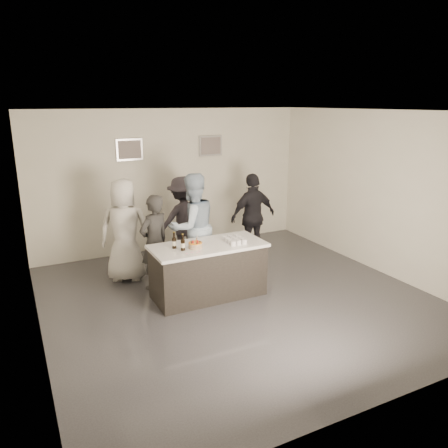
{
  "coord_description": "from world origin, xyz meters",
  "views": [
    {
      "loc": [
        -3.14,
        -5.81,
        3.13
      ],
      "look_at": [
        0.0,
        0.5,
        1.15
      ],
      "focal_mm": 35.0,
      "sensor_mm": 36.0,
      "label": 1
    }
  ],
  "objects_px": {
    "bar_counter": "(208,270)",
    "person_guest_right": "(253,216)",
    "person_main_blue": "(193,227)",
    "beer_bottle_b": "(183,242)",
    "person_main_black": "(154,242)",
    "person_guest_left": "(125,230)",
    "person_guest_back": "(183,220)",
    "cake": "(195,246)",
    "beer_bottle_a": "(174,240)"
  },
  "relations": [
    {
      "from": "cake",
      "to": "person_guest_right",
      "type": "bearing_deg",
      "value": 36.79
    },
    {
      "from": "person_guest_right",
      "to": "person_main_black",
      "type": "bearing_deg",
      "value": 10.34
    },
    {
      "from": "person_main_blue",
      "to": "person_guest_left",
      "type": "relative_size",
      "value": 1.04
    },
    {
      "from": "cake",
      "to": "person_guest_right",
      "type": "xyz_separation_m",
      "value": [
        1.86,
        1.39,
        -0.06
      ]
    },
    {
      "from": "cake",
      "to": "bar_counter",
      "type": "bearing_deg",
      "value": 16.3
    },
    {
      "from": "beer_bottle_a",
      "to": "beer_bottle_b",
      "type": "distance_m",
      "value": 0.17
    },
    {
      "from": "person_main_blue",
      "to": "person_guest_right",
      "type": "relative_size",
      "value": 1.1
    },
    {
      "from": "bar_counter",
      "to": "person_guest_left",
      "type": "bearing_deg",
      "value": 128.22
    },
    {
      "from": "beer_bottle_a",
      "to": "person_guest_right",
      "type": "bearing_deg",
      "value": 30.19
    },
    {
      "from": "person_guest_left",
      "to": "person_guest_right",
      "type": "distance_m",
      "value": 2.64
    },
    {
      "from": "bar_counter",
      "to": "cake",
      "type": "relative_size",
      "value": 8.47
    },
    {
      "from": "cake",
      "to": "person_main_black",
      "type": "bearing_deg",
      "value": 118.13
    },
    {
      "from": "bar_counter",
      "to": "cake",
      "type": "xyz_separation_m",
      "value": [
        -0.25,
        -0.07,
        0.49
      ]
    },
    {
      "from": "bar_counter",
      "to": "person_guest_back",
      "type": "bearing_deg",
      "value": 81.98
    },
    {
      "from": "person_main_black",
      "to": "person_guest_left",
      "type": "distance_m",
      "value": 0.69
    },
    {
      "from": "bar_counter",
      "to": "person_main_blue",
      "type": "distance_m",
      "value": 1.0
    },
    {
      "from": "bar_counter",
      "to": "person_guest_back",
      "type": "xyz_separation_m",
      "value": [
        0.24,
        1.72,
        0.42
      ]
    },
    {
      "from": "beer_bottle_b",
      "to": "person_guest_right",
      "type": "xyz_separation_m",
      "value": [
        2.08,
        1.41,
        -0.15
      ]
    },
    {
      "from": "beer_bottle_a",
      "to": "person_main_blue",
      "type": "relative_size",
      "value": 0.13
    },
    {
      "from": "bar_counter",
      "to": "person_main_blue",
      "type": "xyz_separation_m",
      "value": [
        0.09,
        0.85,
        0.52
      ]
    },
    {
      "from": "beer_bottle_b",
      "to": "person_guest_right",
      "type": "relative_size",
      "value": 0.15
    },
    {
      "from": "bar_counter",
      "to": "person_main_black",
      "type": "relative_size",
      "value": 1.13
    },
    {
      "from": "person_main_blue",
      "to": "person_guest_back",
      "type": "distance_m",
      "value": 0.88
    },
    {
      "from": "person_main_blue",
      "to": "beer_bottle_b",
      "type": "bearing_deg",
      "value": 50.19
    },
    {
      "from": "bar_counter",
      "to": "person_guest_right",
      "type": "relative_size",
      "value": 1.06
    },
    {
      "from": "person_main_black",
      "to": "person_guest_right",
      "type": "distance_m",
      "value": 2.36
    },
    {
      "from": "cake",
      "to": "person_main_blue",
      "type": "relative_size",
      "value": 0.11
    },
    {
      "from": "beer_bottle_b",
      "to": "person_guest_right",
      "type": "bearing_deg",
      "value": 34.18
    },
    {
      "from": "bar_counter",
      "to": "beer_bottle_b",
      "type": "bearing_deg",
      "value": -168.77
    },
    {
      "from": "person_guest_left",
      "to": "person_guest_back",
      "type": "xyz_separation_m",
      "value": [
        1.27,
        0.41,
        -0.06
      ]
    },
    {
      "from": "beer_bottle_b",
      "to": "person_main_blue",
      "type": "xyz_separation_m",
      "value": [
        0.56,
        0.95,
        -0.06
      ]
    },
    {
      "from": "beer_bottle_b",
      "to": "person_main_black",
      "type": "bearing_deg",
      "value": 104.22
    },
    {
      "from": "person_main_black",
      "to": "bar_counter",
      "type": "bearing_deg",
      "value": 109.81
    },
    {
      "from": "bar_counter",
      "to": "beer_bottle_b",
      "type": "distance_m",
      "value": 0.75
    },
    {
      "from": "beer_bottle_b",
      "to": "person_main_black",
      "type": "relative_size",
      "value": 0.16
    },
    {
      "from": "person_guest_left",
      "to": "person_guest_back",
      "type": "bearing_deg",
      "value": -137.59
    },
    {
      "from": "beer_bottle_a",
      "to": "person_guest_right",
      "type": "xyz_separation_m",
      "value": [
        2.16,
        1.26,
        -0.15
      ]
    },
    {
      "from": "cake",
      "to": "person_guest_back",
      "type": "height_order",
      "value": "person_guest_back"
    },
    {
      "from": "person_main_black",
      "to": "cake",
      "type": "bearing_deg",
      "value": 94.6
    },
    {
      "from": "beer_bottle_a",
      "to": "beer_bottle_b",
      "type": "bearing_deg",
      "value": -61.17
    },
    {
      "from": "cake",
      "to": "beer_bottle_b",
      "type": "relative_size",
      "value": 0.84
    },
    {
      "from": "cake",
      "to": "person_main_black",
      "type": "relative_size",
      "value": 0.13
    },
    {
      "from": "person_main_blue",
      "to": "person_guest_left",
      "type": "distance_m",
      "value": 1.2
    },
    {
      "from": "cake",
      "to": "beer_bottle_a",
      "type": "xyz_separation_m",
      "value": [
        -0.3,
        0.13,
        0.09
      ]
    },
    {
      "from": "cake",
      "to": "person_guest_back",
      "type": "bearing_deg",
      "value": 74.55
    },
    {
      "from": "person_main_blue",
      "to": "person_guest_right",
      "type": "height_order",
      "value": "person_main_blue"
    },
    {
      "from": "person_main_blue",
      "to": "bar_counter",
      "type": "bearing_deg",
      "value": 74.9
    },
    {
      "from": "beer_bottle_a",
      "to": "person_main_blue",
      "type": "bearing_deg",
      "value": 51.05
    },
    {
      "from": "cake",
      "to": "person_main_black",
      "type": "xyz_separation_m",
      "value": [
        -0.42,
        0.79,
        -0.11
      ]
    },
    {
      "from": "beer_bottle_a",
      "to": "person_guest_right",
      "type": "relative_size",
      "value": 0.15
    }
  ]
}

